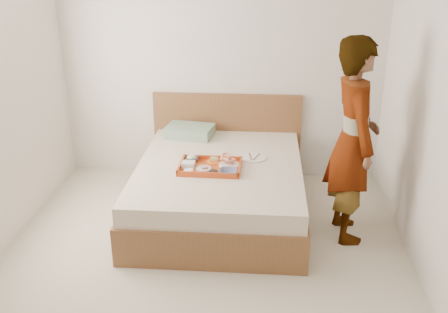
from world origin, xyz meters
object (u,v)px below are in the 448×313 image
tray (210,166)px  person (353,141)px  dinner_plate (253,157)px  bed (220,189)px

tray → person: bearing=-6.0°
tray → dinner_plate: size_ratio=2.24×
tray → dinner_plate: (0.39, 0.30, -0.02)m
person → tray: bearing=75.7°
person → dinner_plate: bearing=55.1°
dinner_plate → person: person is taller
bed → dinner_plate: 0.45m
tray → person: person is taller
dinner_plate → person: bearing=-27.9°
bed → person: size_ratio=1.10×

